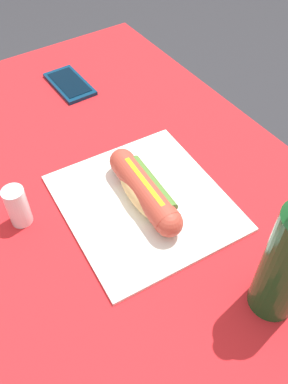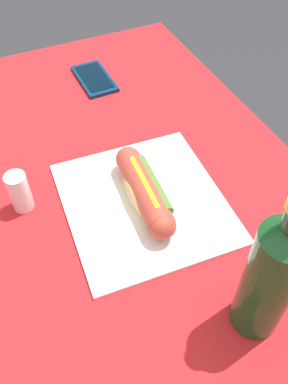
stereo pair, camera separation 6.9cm
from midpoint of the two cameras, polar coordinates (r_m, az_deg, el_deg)
ground_plane at (r=1.37m, az=-2.15°, el=-20.27°), size 6.00×6.00×0.00m
dining_table at (r=0.86m, az=-3.24°, el=-6.16°), size 1.04×0.76×0.73m
paper_wrapper at (r=0.71m, az=2.78°, el=-1.59°), size 0.31×0.29×0.01m
hot_dog at (r=0.69m, az=2.94°, el=0.04°), size 0.21×0.06×0.05m
cell_phone at (r=1.00m, az=-4.92°, el=15.42°), size 0.14×0.07×0.01m
soda_bottle at (r=0.54m, az=20.99°, el=-11.25°), size 0.07×0.07×0.25m
salt_shaker at (r=0.70m, az=-14.36°, el=-0.13°), size 0.04×0.04×0.07m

